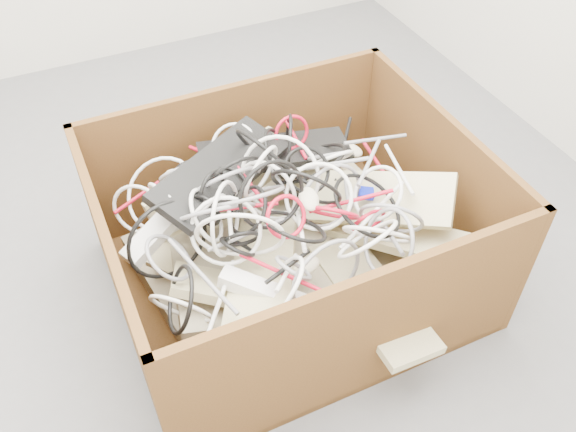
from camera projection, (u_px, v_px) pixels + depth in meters
name	position (u px, v px, depth m)	size (l,w,h in m)	color
ground	(223.00, 248.00, 2.19)	(3.00, 3.00, 0.00)	#555457
cardboard_box	(287.00, 256.00, 1.98)	(1.10, 0.91, 0.53)	#422A10
keyboard_pile	(292.00, 218.00, 1.90)	(0.93, 0.97, 0.38)	tan
mice_scatter	(278.00, 218.00, 1.80)	(0.81, 0.65, 0.21)	beige
power_strip_left	(168.00, 219.00, 1.77)	(0.33, 0.06, 0.04)	white
power_strip_right	(269.00, 293.00, 1.65)	(0.28, 0.05, 0.04)	white
vga_plug	(366.00, 193.00, 1.85)	(0.04, 0.04, 0.02)	#0D1CC8
cable_tangle	(264.00, 206.00, 1.75)	(1.02, 0.80, 0.44)	silver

